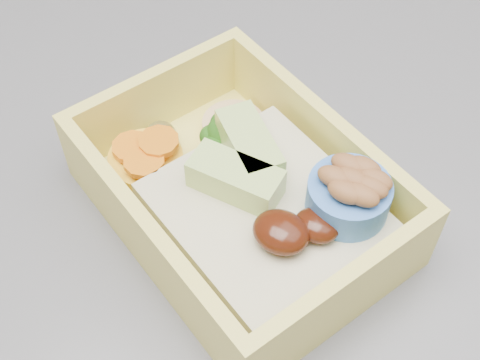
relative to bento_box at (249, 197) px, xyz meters
The scene contains 1 object.
bento_box is the anchor object (origin of this frame).
Camera 1 is at (0.00, -0.26, 1.26)m, focal length 50.00 mm.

